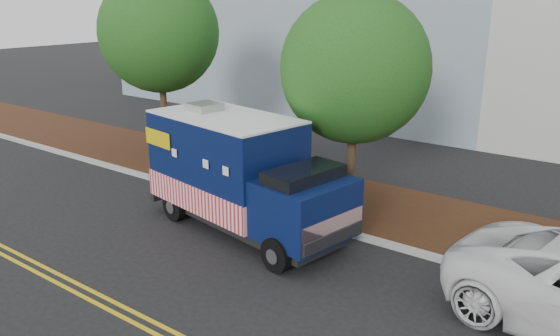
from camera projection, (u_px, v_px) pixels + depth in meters
The scene contains 9 objects.
ground at pixel (260, 235), 14.65m from camera, with size 120.00×120.00×0.00m, color black.
curb at pixel (290, 217), 15.70m from camera, with size 120.00×0.18×0.15m, color #9E9E99.
mulch_strip at pixel (328, 196), 17.32m from camera, with size 120.00×4.00×0.15m, color #311A0D.
centerline_near at pixel (125, 308), 11.23m from camera, with size 120.00×0.10×0.01m, color gold.
centerline_far at pixel (115, 313), 11.04m from camera, with size 120.00×0.10×0.01m, color gold.
tree_a at pixel (159, 33), 20.48m from camera, with size 4.51×4.51×7.10m.
tree_b at pixel (355, 69), 15.26m from camera, with size 4.24×4.24×6.33m.
sign_post at pixel (198, 151), 18.19m from camera, with size 0.06×0.06×2.40m, color #473828.
food_truck at pixel (239, 176), 14.76m from camera, with size 6.54×3.33×3.29m.
Camera 1 is at (8.42, -10.48, 6.13)m, focal length 35.00 mm.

